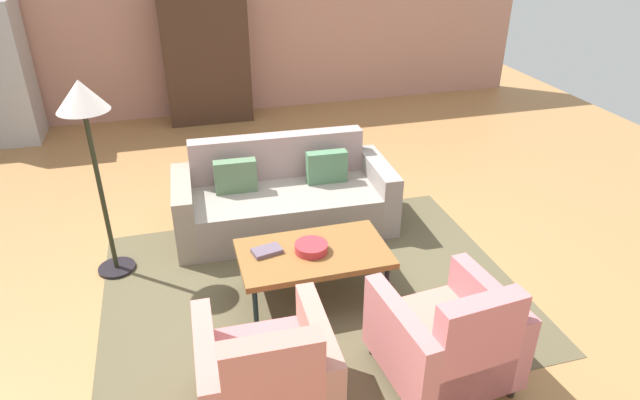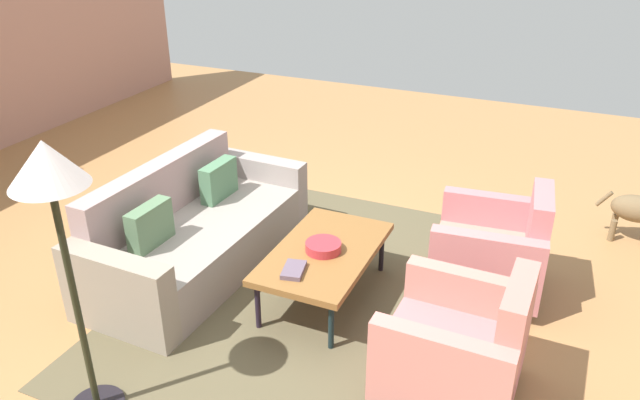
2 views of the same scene
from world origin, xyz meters
TOP-DOWN VIEW (x-y plane):
  - ground_plane at (0.00, 0.00)m, footprint 11.41×11.41m
  - wall_back at (0.00, 4.39)m, footprint 9.51×0.12m
  - area_rug at (0.04, -0.45)m, footprint 3.40×2.60m
  - couch at (0.04, 0.69)m, footprint 2.13×0.97m
  - coffee_table at (0.04, -0.50)m, footprint 1.20×0.70m
  - armchair_left at (-0.57, -1.66)m, footprint 0.82×0.82m
  - armchair_right at (0.64, -1.66)m, footprint 0.87×0.87m
  - fruit_bowl at (0.02, -0.50)m, footprint 0.27×0.27m
  - book_stack at (-0.33, -0.42)m, footprint 0.25×0.19m
  - cabinet at (-0.35, 4.04)m, footprint 1.20×0.51m
  - floor_lamp at (-1.56, 0.30)m, footprint 0.40×0.40m

SIDE VIEW (x-z plane):
  - ground_plane at x=0.00m, z-range 0.00..0.00m
  - area_rug at x=0.04m, z-range 0.00..0.01m
  - couch at x=0.04m, z-range -0.14..0.72m
  - armchair_left at x=-0.57m, z-range -0.10..0.78m
  - armchair_right at x=0.64m, z-range -0.10..0.78m
  - coffee_table at x=0.04m, z-range 0.17..0.59m
  - book_stack at x=-0.33m, z-range 0.42..0.46m
  - fruit_bowl at x=0.02m, z-range 0.42..0.49m
  - cabinet at x=-0.35m, z-range 0.00..1.80m
  - wall_back at x=0.00m, z-range 0.00..2.80m
  - floor_lamp at x=-1.56m, z-range 0.58..2.30m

